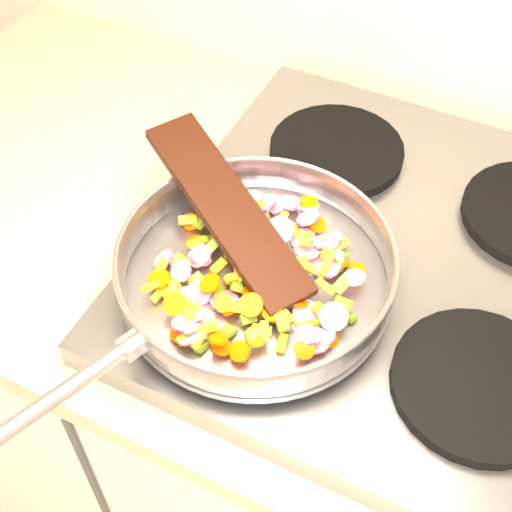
% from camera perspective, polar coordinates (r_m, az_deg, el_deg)
% --- Properties ---
extents(cooktop, '(0.60, 0.60, 0.04)m').
position_cam_1_polar(cooktop, '(0.93, 11.01, -0.76)').
color(cooktop, '#939399').
rests_on(cooktop, counter_top).
extents(grate_fl, '(0.19, 0.19, 0.02)m').
position_cam_1_polar(grate_fl, '(0.85, -0.73, -2.86)').
color(grate_fl, black).
rests_on(grate_fl, cooktop).
extents(grate_fr, '(0.19, 0.19, 0.02)m').
position_cam_1_polar(grate_fr, '(0.82, 17.36, -9.74)').
color(grate_fr, black).
rests_on(grate_fr, cooktop).
extents(grate_bl, '(0.19, 0.19, 0.02)m').
position_cam_1_polar(grate_bl, '(1.03, 6.46, 8.38)').
color(grate_bl, black).
rests_on(grate_bl, cooktop).
extents(saute_pan, '(0.36, 0.51, 0.06)m').
position_cam_1_polar(saute_pan, '(0.82, -0.12, -0.91)').
color(saute_pan, '#9E9EA5').
rests_on(saute_pan, grate_fl).
extents(vegetable_heap, '(0.25, 0.27, 0.05)m').
position_cam_1_polar(vegetable_heap, '(0.83, -0.15, -1.20)').
color(vegetable_heap, '#FC5600').
rests_on(vegetable_heap, saute_pan).
extents(wooden_spatula, '(0.28, 0.20, 0.07)m').
position_cam_1_polar(wooden_spatula, '(0.85, -2.30, 3.79)').
color(wooden_spatula, black).
rests_on(wooden_spatula, saute_pan).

